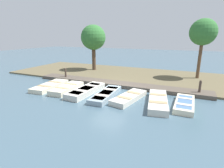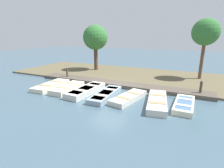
% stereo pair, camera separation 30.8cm
% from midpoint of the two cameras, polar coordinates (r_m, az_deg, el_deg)
% --- Properties ---
extents(ground_plane, '(80.00, 80.00, 0.00)m').
position_cam_midpoint_polar(ground_plane, '(12.79, -1.93, -1.88)').
color(ground_plane, '#425B6B').
extents(shore_bank, '(8.00, 24.00, 0.14)m').
position_cam_midpoint_polar(shore_bank, '(17.25, 5.36, 2.89)').
color(shore_bank, brown).
rests_on(shore_bank, ground_plane).
extents(dock_walkway, '(1.28, 13.96, 0.26)m').
position_cam_midpoint_polar(dock_walkway, '(13.84, 0.34, 0.04)').
color(dock_walkway, '#51473D').
rests_on(dock_walkway, ground_plane).
extents(rowboat_0, '(3.31, 1.48, 0.33)m').
position_cam_midpoint_polar(rowboat_0, '(14.05, -20.14, -0.55)').
color(rowboat_0, beige).
rests_on(rowboat_0, ground_plane).
extents(rowboat_1, '(3.01, 1.29, 0.38)m').
position_cam_midpoint_polar(rowboat_1, '(12.95, -15.11, -1.33)').
color(rowboat_1, beige).
rests_on(rowboat_1, ground_plane).
extents(rowboat_2, '(3.48, 1.18, 0.41)m').
position_cam_midpoint_polar(rowboat_2, '(12.09, -9.21, -2.11)').
color(rowboat_2, beige).
rests_on(rowboat_2, ground_plane).
extents(rowboat_3, '(3.48, 1.16, 0.33)m').
position_cam_midpoint_polar(rowboat_3, '(11.31, -2.79, -3.40)').
color(rowboat_3, '#8C9EA8').
rests_on(rowboat_3, ground_plane).
extents(rowboat_4, '(3.11, 1.55, 0.33)m').
position_cam_midpoint_polar(rowboat_4, '(10.80, 4.77, -4.35)').
color(rowboat_4, beige).
rests_on(rowboat_4, ground_plane).
extents(rowboat_5, '(3.55, 1.61, 0.39)m').
position_cam_midpoint_polar(rowboat_5, '(10.37, 13.93, -5.46)').
color(rowboat_5, beige).
rests_on(rowboat_5, ground_plane).
extents(rowboat_6, '(2.76, 1.01, 0.33)m').
position_cam_midpoint_polar(rowboat_6, '(10.52, 21.80, -6.03)').
color(rowboat_6, beige).
rests_on(rowboat_6, ground_plane).
extents(mooring_post_near, '(0.16, 0.16, 1.06)m').
position_cam_midpoint_polar(mooring_post_near, '(16.20, -15.42, 3.26)').
color(mooring_post_near, '#47382D').
rests_on(mooring_post_near, ground_plane).
extents(mooring_post_far, '(0.16, 0.16, 1.06)m').
position_cam_midpoint_polar(mooring_post_far, '(12.64, 26.12, -1.18)').
color(mooring_post_far, '#47382D').
rests_on(mooring_post_far, ground_plane).
extents(park_tree_far_left, '(2.64, 2.64, 4.95)m').
position_cam_midpoint_polar(park_tree_far_left, '(19.43, -6.59, 14.72)').
color(park_tree_far_left, '#4C3828').
rests_on(park_tree_far_left, ground_plane).
extents(park_tree_left, '(2.22, 2.22, 5.23)m').
position_cam_midpoint_polar(park_tree_left, '(17.05, 27.13, 14.69)').
color(park_tree_left, brown).
rests_on(park_tree_left, ground_plane).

